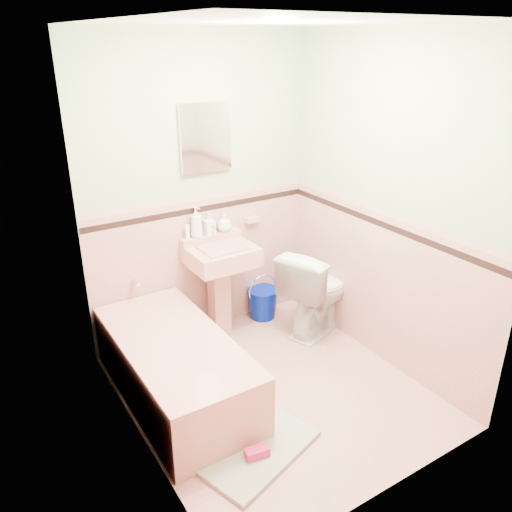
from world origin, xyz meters
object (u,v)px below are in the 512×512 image
soap_bottle_mid (209,224)px  shoe (257,452)px  toilet (319,289)px  medicine_cabinet (205,138)px  soap_bottle_right (224,222)px  bathtub (176,370)px  bucket (263,303)px  soap_bottle_left (196,222)px  sink (223,293)px

soap_bottle_mid → shoe: (-0.51, -1.55, -0.94)m
toilet → shoe: 1.70m
medicine_cabinet → soap_bottle_right: size_ratio=3.45×
bathtub → shoe: bathtub is taller
shoe → soap_bottle_right: bearing=76.7°
bathtub → medicine_cabinet: (0.68, 0.74, 1.47)m
medicine_cabinet → shoe: 2.34m
soap_bottle_right → bucket: (0.35, -0.07, -0.84)m
bathtub → soap_bottle_left: size_ratio=5.82×
sink → soap_bottle_left: soap_bottle_left is taller
soap_bottle_mid → bucket: (0.49, -0.07, -0.86)m
medicine_cabinet → shoe: size_ratio=3.60×
sink → toilet: bearing=-22.7°
sink → medicine_cabinet: (0.00, 0.21, 1.28)m
medicine_cabinet → toilet: 1.61m
soap_bottle_left → sink: bearing=-54.6°
soap_bottle_left → soap_bottle_right: bearing=0.0°
medicine_cabinet → bucket: 1.63m
soap_bottle_mid → bucket: bearing=-8.4°
toilet → soap_bottle_mid: bearing=37.7°
soap_bottle_left → medicine_cabinet: bearing=13.2°
sink → soap_bottle_right: soap_bottle_right is taller
soap_bottle_mid → toilet: 1.12m
soap_bottle_right → soap_bottle_mid: bearing=180.0°
bucket → shoe: bearing=-124.1°
soap_bottle_mid → shoe: soap_bottle_mid is taller
medicine_cabinet → bucket: medicine_cabinet is taller
toilet → bucket: 0.59m
bathtub → soap_bottle_right: size_ratio=9.55×
bathtub → toilet: 1.48m
bucket → shoe: 1.78m
sink → toilet: size_ratio=1.08×
sink → soap_bottle_left: (-0.13, 0.18, 0.61)m
medicine_cabinet → soap_bottle_left: medicine_cabinet is taller
soap_bottle_mid → toilet: size_ratio=0.24×
shoe → sink: bearing=78.7°
medicine_cabinet → soap_bottle_mid: medicine_cabinet is taller
soap_bottle_mid → bathtub: bearing=-133.2°
soap_bottle_mid → soap_bottle_right: soap_bottle_mid is taller
soap_bottle_left → shoe: (-0.40, -1.55, -0.97)m
soap_bottle_left → toilet: 1.22m
bathtub → medicine_cabinet: medicine_cabinet is taller
bucket → bathtub: bearing=-151.1°
soap_bottle_right → bucket: soap_bottle_right is taller
medicine_cabinet → soap_bottle_left: size_ratio=2.10×
soap_bottle_left → soap_bottle_mid: size_ratio=1.38×
soap_bottle_right → toilet: soap_bottle_right is taller
medicine_cabinet → shoe: (-0.52, -1.58, -1.64)m
bathtub → bucket: bearing=28.9°
toilet → medicine_cabinet: bearing=35.7°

